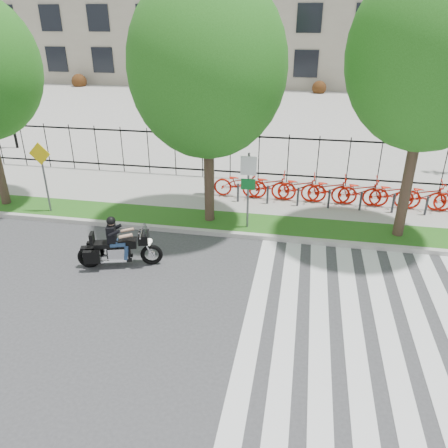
# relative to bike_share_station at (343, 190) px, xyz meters

# --- Properties ---
(ground) EXTENTS (120.00, 120.00, 0.00)m
(ground) POSITION_rel_bike_share_station_xyz_m (-4.54, -7.20, -0.68)
(ground) COLOR #38383A
(ground) RESTS_ON ground
(curb) EXTENTS (60.00, 0.20, 0.15)m
(curb) POSITION_rel_bike_share_station_xyz_m (-4.54, -3.10, -0.61)
(curb) COLOR #B2AEA7
(curb) RESTS_ON ground
(grass_verge) EXTENTS (60.00, 1.50, 0.15)m
(grass_verge) POSITION_rel_bike_share_station_xyz_m (-4.54, -2.25, -0.61)
(grass_verge) COLOR #1E5715
(grass_verge) RESTS_ON ground
(sidewalk) EXTENTS (60.00, 3.50, 0.15)m
(sidewalk) POSITION_rel_bike_share_station_xyz_m (-4.54, 0.25, -0.61)
(sidewalk) COLOR gray
(sidewalk) RESTS_ON ground
(plaza) EXTENTS (80.00, 34.00, 0.10)m
(plaza) POSITION_rel_bike_share_station_xyz_m (-4.54, 17.80, -0.63)
(plaza) COLOR gray
(plaza) RESTS_ON ground
(crosswalk_stripes) EXTENTS (5.70, 8.00, 0.01)m
(crosswalk_stripes) POSITION_rel_bike_share_station_xyz_m (0.29, -7.20, -0.68)
(crosswalk_stripes) COLOR silver
(crosswalk_stripes) RESTS_ON ground
(iron_fence) EXTENTS (30.00, 0.06, 2.00)m
(iron_fence) POSITION_rel_bike_share_station_xyz_m (-4.54, 2.00, 0.47)
(iron_fence) COLOR black
(iron_fence) RESTS_ON sidewalk
(lamp_post_left) EXTENTS (1.06, 0.70, 4.25)m
(lamp_post_left) POSITION_rel_bike_share_station_xyz_m (-16.54, 4.80, 2.52)
(lamp_post_left) COLOR black
(lamp_post_left) RESTS_ON ground
(street_tree_1) EXTENTS (4.73, 4.73, 7.66)m
(street_tree_1) POSITION_rel_bike_share_station_xyz_m (-4.49, -2.25, 4.39)
(street_tree_1) COLOR #35251C
(street_tree_1) RESTS_ON grass_verge
(street_tree_2) EXTENTS (4.50, 4.50, 7.93)m
(street_tree_2) POSITION_rel_bike_share_station_xyz_m (1.62, -2.25, 4.79)
(street_tree_2) COLOR #35251C
(street_tree_2) RESTS_ON grass_verge
(bike_share_station) EXTENTS (10.09, 0.89, 1.50)m
(bike_share_station) POSITION_rel_bike_share_station_xyz_m (0.00, 0.00, 0.00)
(bike_share_station) COLOR #2D2D33
(bike_share_station) RESTS_ON sidewalk
(sign_pole_regulatory) EXTENTS (0.50, 0.09, 2.50)m
(sign_pole_regulatory) POSITION_rel_bike_share_station_xyz_m (-3.15, -2.62, 1.06)
(sign_pole_regulatory) COLOR #59595B
(sign_pole_regulatory) RESTS_ON grass_verge
(sign_pole_warning) EXTENTS (0.78, 0.09, 2.49)m
(sign_pole_warning) POSITION_rel_bike_share_station_xyz_m (-10.22, -2.62, 1.06)
(sign_pole_warning) COLOR #59595B
(sign_pole_warning) RESTS_ON grass_verge
(motorcycle_rider) EXTENTS (2.33, 1.04, 1.83)m
(motorcycle_rider) POSITION_rel_bike_share_station_xyz_m (-6.37, -5.47, -0.07)
(motorcycle_rider) COLOR black
(motorcycle_rider) RESTS_ON ground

